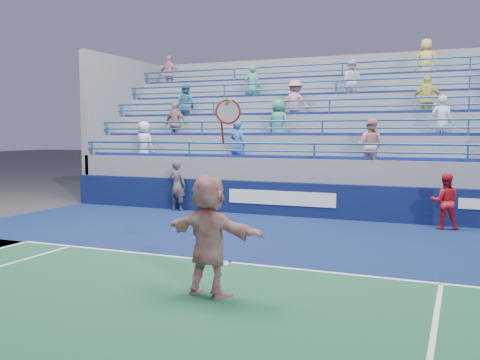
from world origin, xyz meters
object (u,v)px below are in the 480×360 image
at_px(line_judge, 177,186).
at_px(tennis_player, 209,235).
at_px(judge_chair, 210,205).
at_px(ball_girl, 445,202).

bearing_deg(line_judge, tennis_player, 127.11).
relative_size(judge_chair, ball_girl, 0.50).
distance_m(judge_chair, ball_girl, 7.50).
xyz_separation_m(judge_chair, line_judge, (-1.19, -0.14, 0.63)).
xyz_separation_m(judge_chair, ball_girl, (7.47, -0.45, 0.53)).
xyz_separation_m(tennis_player, ball_girl, (3.37, 8.02, -0.23)).
bearing_deg(tennis_player, line_judge, 122.40).
distance_m(tennis_player, line_judge, 9.87).
relative_size(judge_chair, line_judge, 0.44).
relative_size(tennis_player, line_judge, 1.83).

